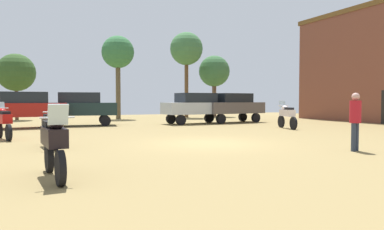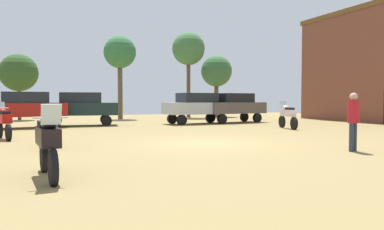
{
  "view_description": "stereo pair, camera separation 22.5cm",
  "coord_description": "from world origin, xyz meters",
  "px_view_note": "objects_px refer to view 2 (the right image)",
  "views": [
    {
      "loc": [
        -5.85,
        -12.09,
        1.6
      ],
      "look_at": [
        1.45,
        4.79,
        0.83
      ],
      "focal_mm": 34.88,
      "sensor_mm": 36.0,
      "label": 1
    },
    {
      "loc": [
        -5.65,
        -12.17,
        1.6
      ],
      "look_at": [
        1.45,
        4.79,
        0.83
      ],
      "focal_mm": 34.88,
      "sensor_mm": 36.0,
      "label": 2
    }
  ],
  "objects_px": {
    "motorcycle_2": "(48,142)",
    "person_1": "(353,117)",
    "car_3": "(81,106)",
    "motorcycle_3": "(49,126)",
    "tree_2": "(19,73)",
    "tree_1": "(188,50)",
    "motorcycle_6": "(288,115)",
    "tree_6": "(216,72)",
    "car_4": "(234,106)",
    "car_1": "(25,107)",
    "tree_4": "(120,53)",
    "motorcycle_1": "(4,121)",
    "car_2": "(197,106)"
  },
  "relations": [
    {
      "from": "motorcycle_2",
      "to": "tree_6",
      "type": "distance_m",
      "value": 27.99
    },
    {
      "from": "car_2",
      "to": "tree_1",
      "type": "distance_m",
      "value": 10.09
    },
    {
      "from": "motorcycle_1",
      "to": "motorcycle_2",
      "type": "bearing_deg",
      "value": -96.32
    },
    {
      "from": "car_2",
      "to": "car_4",
      "type": "relative_size",
      "value": 0.99
    },
    {
      "from": "motorcycle_3",
      "to": "tree_4",
      "type": "bearing_deg",
      "value": -115.5
    },
    {
      "from": "motorcycle_1",
      "to": "car_1",
      "type": "distance_m",
      "value": 6.21
    },
    {
      "from": "car_2",
      "to": "motorcycle_3",
      "type": "bearing_deg",
      "value": 129.69
    },
    {
      "from": "motorcycle_6",
      "to": "tree_1",
      "type": "bearing_deg",
      "value": 102.45
    },
    {
      "from": "motorcycle_1",
      "to": "tree_4",
      "type": "height_order",
      "value": "tree_4"
    },
    {
      "from": "tree_1",
      "to": "tree_2",
      "type": "height_order",
      "value": "tree_1"
    },
    {
      "from": "car_3",
      "to": "motorcycle_6",
      "type": "bearing_deg",
      "value": -116.64
    },
    {
      "from": "car_3",
      "to": "car_4",
      "type": "relative_size",
      "value": 1.0
    },
    {
      "from": "person_1",
      "to": "tree_6",
      "type": "bearing_deg",
      "value": 59.19
    },
    {
      "from": "motorcycle_1",
      "to": "car_2",
      "type": "height_order",
      "value": "car_2"
    },
    {
      "from": "motorcycle_3",
      "to": "car_4",
      "type": "bearing_deg",
      "value": -148.99
    },
    {
      "from": "car_1",
      "to": "tree_2",
      "type": "distance_m",
      "value": 9.5
    },
    {
      "from": "tree_2",
      "to": "car_1",
      "type": "bearing_deg",
      "value": -86.07
    },
    {
      "from": "motorcycle_3",
      "to": "tree_6",
      "type": "bearing_deg",
      "value": -136.47
    },
    {
      "from": "motorcycle_6",
      "to": "person_1",
      "type": "relative_size",
      "value": 1.2
    },
    {
      "from": "car_1",
      "to": "tree_4",
      "type": "height_order",
      "value": "tree_4"
    },
    {
      "from": "motorcycle_3",
      "to": "car_2",
      "type": "relative_size",
      "value": 0.5
    },
    {
      "from": "motorcycle_3",
      "to": "tree_2",
      "type": "bearing_deg",
      "value": -91.64
    },
    {
      "from": "motorcycle_3",
      "to": "tree_4",
      "type": "distance_m",
      "value": 19.01
    },
    {
      "from": "car_3",
      "to": "tree_6",
      "type": "relative_size",
      "value": 0.79
    },
    {
      "from": "person_1",
      "to": "tree_6",
      "type": "relative_size",
      "value": 0.32
    },
    {
      "from": "motorcycle_1",
      "to": "motorcycle_3",
      "type": "distance_m",
      "value": 3.73
    },
    {
      "from": "person_1",
      "to": "tree_2",
      "type": "relative_size",
      "value": 0.35
    },
    {
      "from": "motorcycle_2",
      "to": "car_3",
      "type": "bearing_deg",
      "value": -103.43
    },
    {
      "from": "motorcycle_6",
      "to": "car_4",
      "type": "distance_m",
      "value": 5.83
    },
    {
      "from": "car_3",
      "to": "person_1",
      "type": "relative_size",
      "value": 2.52
    },
    {
      "from": "person_1",
      "to": "tree_1",
      "type": "bearing_deg",
      "value": 66.18
    },
    {
      "from": "tree_1",
      "to": "motorcycle_6",
      "type": "bearing_deg",
      "value": -89.79
    },
    {
      "from": "motorcycle_2",
      "to": "person_1",
      "type": "height_order",
      "value": "person_1"
    },
    {
      "from": "motorcycle_2",
      "to": "car_4",
      "type": "bearing_deg",
      "value": -135.31
    },
    {
      "from": "tree_4",
      "to": "tree_6",
      "type": "relative_size",
      "value": 1.2
    },
    {
      "from": "motorcycle_6",
      "to": "tree_1",
      "type": "relative_size",
      "value": 0.29
    },
    {
      "from": "motorcycle_3",
      "to": "car_2",
      "type": "distance_m",
      "value": 13.09
    },
    {
      "from": "motorcycle_2",
      "to": "tree_4",
      "type": "height_order",
      "value": "tree_4"
    },
    {
      "from": "car_1",
      "to": "car_4",
      "type": "distance_m",
      "value": 13.06
    },
    {
      "from": "car_4",
      "to": "tree_2",
      "type": "distance_m",
      "value": 16.79
    },
    {
      "from": "car_1",
      "to": "tree_2",
      "type": "bearing_deg",
      "value": -1.84
    },
    {
      "from": "motorcycle_6",
      "to": "person_1",
      "type": "xyz_separation_m",
      "value": [
        -3.68,
        -8.06,
        0.31
      ]
    },
    {
      "from": "car_3",
      "to": "tree_4",
      "type": "bearing_deg",
      "value": -21.15
    },
    {
      "from": "car_1",
      "to": "car_3",
      "type": "distance_m",
      "value": 3.16
    },
    {
      "from": "motorcycle_2",
      "to": "tree_1",
      "type": "xyz_separation_m",
      "value": [
        12.3,
        22.77,
        5.26
      ]
    },
    {
      "from": "car_2",
      "to": "car_3",
      "type": "height_order",
      "value": "same"
    },
    {
      "from": "car_1",
      "to": "motorcycle_3",
      "type": "bearing_deg",
      "value": 179.99
    },
    {
      "from": "car_1",
      "to": "motorcycle_6",
      "type": "bearing_deg",
      "value": -120.54
    },
    {
      "from": "motorcycle_6",
      "to": "person_1",
      "type": "bearing_deg",
      "value": -102.32
    },
    {
      "from": "tree_2",
      "to": "car_4",
      "type": "bearing_deg",
      "value": -34.49
    }
  ]
}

